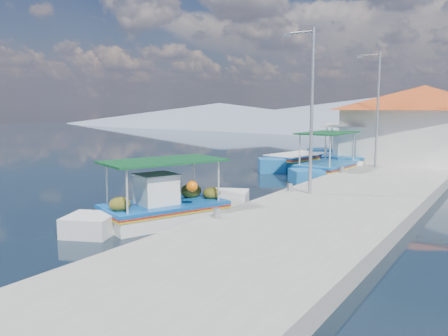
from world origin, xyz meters
The scene contains 10 objects.
ground centered at (0.00, 0.00, 0.00)m, with size 160.00×160.00×0.00m, color black.
quay centered at (5.90, 6.00, 0.25)m, with size 5.00×44.00×0.50m, color #9E9C94.
bollards centered at (3.80, 5.25, 0.65)m, with size 0.20×17.20×0.30m.
main_caique centered at (1.57, -2.67, 0.43)m, with size 3.61×6.36×2.25m.
caique_green_canopy centered at (2.57, 9.34, 0.39)m, with size 2.33×7.01×2.62m.
caique_blue_hull centered at (-0.25, 11.92, 0.35)m, with size 3.01×7.08×1.28m.
caique_far centered at (2.06, 13.73, 0.53)m, with size 3.80×7.90×2.87m.
harbor_building centered at (6.20, 15.00, 2.78)m, with size 10.49×10.49×4.40m.
lamp_post_near centered at (4.51, 2.00, 3.85)m, with size 1.21×0.14×6.00m.
lamp_post_far centered at (4.51, 11.00, 3.85)m, with size 1.21×0.14×6.00m.
Camera 1 is at (11.06, -13.86, 3.74)m, focal length 37.05 mm.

